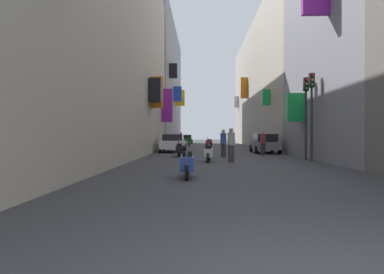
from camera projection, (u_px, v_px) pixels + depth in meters
The scene contains 18 objects.
ground_plane at pixel (215, 150), 32.90m from camera, with size 140.00×140.00×0.00m, color #38383D.
building_left_near at pixel (80, 31), 19.11m from camera, with size 7.07×32.09×14.36m.
building_left_mid_b at pixel (154, 86), 49.60m from camera, with size 7.32×26.88×16.98m.
building_right_mid_b at pixel (273, 87), 44.46m from camera, with size 6.94×36.37×15.24m.
parked_car_green at pixel (186, 139), 56.99m from camera, with size 2.03×4.23×1.43m.
parked_car_white at pixel (173, 143), 28.50m from camera, with size 2.00×4.26×1.46m.
parked_car_grey at pixel (265, 143), 26.96m from camera, with size 1.89×4.23×1.49m.
scooter_blue at pixel (187, 164), 11.42m from camera, with size 0.45×1.95×1.13m.
scooter_red at pixel (209, 142), 45.62m from camera, with size 0.84×1.80×1.13m.
scooter_white at pixel (209, 153), 18.28m from camera, with size 0.52×1.90×1.13m.
scooter_green at pixel (189, 143), 42.90m from camera, with size 0.46×1.88×1.13m.
scooter_black at pixel (179, 149), 22.56m from camera, with size 0.56×1.93×1.13m.
pedestrian_crossing at pixel (181, 140), 35.74m from camera, with size 0.52×0.52×1.68m.
pedestrian_near_left at pixel (231, 145), 18.01m from camera, with size 0.53×0.53×1.78m.
pedestrian_near_right at pixel (223, 143), 22.12m from camera, with size 0.53×0.53×1.77m.
pedestrian_mid_street at pixel (263, 143), 24.08m from camera, with size 0.42×0.42×1.73m.
traffic_light_near_corner at pixel (312, 102), 18.33m from camera, with size 0.26×0.34×4.69m.
traffic_light_far_corner at pixel (306, 104), 19.33m from camera, with size 0.26×0.34×4.62m.
Camera 1 is at (-1.31, -2.93, 1.42)m, focal length 32.36 mm.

